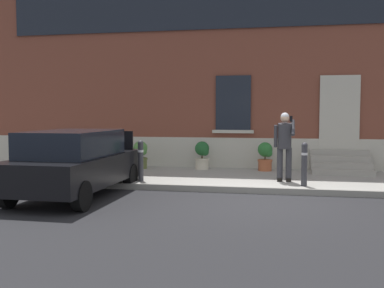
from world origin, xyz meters
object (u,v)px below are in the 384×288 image
Objects in this scene: bollard_far_left at (141,159)px; planter_terracotta at (265,156)px; planter_cream at (202,155)px; bollard_near_person at (304,163)px; hatchback_car_black at (75,162)px; planter_olive at (141,154)px; person_on_phone at (284,142)px; planter_charcoal at (83,153)px.

planter_terracotta is (3.05, 2.67, -0.11)m from bollard_far_left.
bollard_far_left is at bearing -112.96° from planter_cream.
bollard_near_person is 1.22× the size of planter_terracotta.
hatchback_car_black is 4.10m from planter_olive.
planter_cream is at bearing 128.88° from person_on_phone.
hatchback_car_black is 5.91m from planter_terracotta.
planter_olive is at bearing 145.83° from person_on_phone.
bollard_near_person is 1.22× the size of planter_cream.
bollard_near_person is 0.85m from person_on_phone.
planter_cream is at bearing 137.50° from bollard_near_person.
planter_charcoal is at bearing 152.38° from person_on_phone.
person_on_phone is 2.03× the size of planter_charcoal.
planter_charcoal and planter_terracotta have the same top height.
planter_terracotta is at bearing 93.92° from person_on_phone.
planter_terracotta is (5.76, 0.16, 0.00)m from planter_charcoal.
hatchback_car_black is at bearing -133.69° from planter_terracotta.
person_on_phone is at bearing -75.60° from planter_terracotta.
bollard_near_person is at bearing -20.37° from planter_charcoal.
hatchback_car_black reaches higher than bollard_far_left.
bollard_far_left is 1.22× the size of planter_charcoal.
planter_charcoal is (-6.76, 2.51, -0.11)m from bollard_near_person.
planter_olive is at bearing 107.52° from bollard_far_left.
planter_charcoal is 1.00× the size of planter_olive.
bollard_far_left is 3.69m from planter_charcoal.
planter_cream is at bearing 179.63° from planter_terracotta.
hatchback_car_black reaches higher than planter_olive.
planter_terracotta is at bearing 1.54° from planter_charcoal.
bollard_far_left is at bearing -72.48° from planter_olive.
planter_olive is at bearing -174.40° from planter_cream.
planter_olive is (0.24, 4.09, -0.18)m from hatchback_car_black.
bollard_near_person reaches higher than planter_olive.
bollard_far_left reaches higher than planter_terracotta.
hatchback_car_black is at bearing -122.56° from bollard_far_left.
bollard_far_left is at bearing -138.89° from planter_terracotta.
planter_cream is at bearing 5.60° from planter_olive.
bollard_near_person is 0.60× the size of person_on_phone.
person_on_phone is at bearing -23.70° from planter_olive.
planter_olive is (-4.38, 1.92, -0.55)m from person_on_phone.
planter_olive is 1.00× the size of planter_cream.
bollard_near_person is at bearing -69.39° from planter_terracotta.
person_on_phone is at bearing -17.14° from planter_charcoal.
planter_charcoal is at bearing 112.24° from hatchback_car_black.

